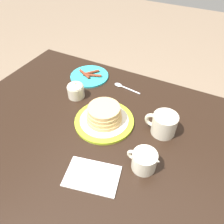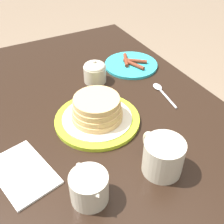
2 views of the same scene
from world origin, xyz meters
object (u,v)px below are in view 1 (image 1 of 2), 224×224
at_px(pancake_plate, 104,117).
at_px(coffee_mug, 163,124).
at_px(side_plate_bacon, 89,76).
at_px(creamer_pitcher, 145,161).
at_px(sugar_bowl, 76,90).
at_px(spoon, 123,87).
at_px(napkin, 92,176).

distance_m(pancake_plate, coffee_mug, 0.24).
height_order(side_plate_bacon, creamer_pitcher, creamer_pitcher).
bearing_deg(sugar_bowl, coffee_mug, 176.03).
relative_size(coffee_mug, creamer_pitcher, 1.08).
distance_m(creamer_pitcher, spoon, 0.46).
bearing_deg(side_plate_bacon, sugar_bowl, 100.14).
xyz_separation_m(coffee_mug, sugar_bowl, (0.43, -0.03, -0.01)).
height_order(side_plate_bacon, sugar_bowl, sugar_bowl).
height_order(coffee_mug, spoon, coffee_mug).
bearing_deg(pancake_plate, napkin, 109.71).
bearing_deg(spoon, side_plate_bacon, -0.16).
relative_size(side_plate_bacon, sugar_bowl, 2.43).
relative_size(coffee_mug, napkin, 0.64).
bearing_deg(spoon, sugar_bowl, 45.06).
bearing_deg(sugar_bowl, napkin, 130.91).
xyz_separation_m(pancake_plate, creamer_pitcher, (-0.22, 0.13, 0.01)).
relative_size(creamer_pitcher, spoon, 0.80).
bearing_deg(pancake_plate, coffee_mug, -165.72).
bearing_deg(sugar_bowl, spoon, -134.94).
bearing_deg(side_plate_bacon, creamer_pitcher, 139.97).
bearing_deg(pancake_plate, side_plate_bacon, -47.99).
distance_m(coffee_mug, napkin, 0.33).
distance_m(sugar_bowl, napkin, 0.43).
relative_size(side_plate_bacon, creamer_pitcher, 1.68).
bearing_deg(napkin, creamer_pitcher, -140.65).
height_order(creamer_pitcher, napkin, creamer_pitcher).
bearing_deg(coffee_mug, side_plate_bacon, -23.04).
height_order(pancake_plate, napkin, pancake_plate).
xyz_separation_m(sugar_bowl, napkin, (-0.28, 0.33, -0.03)).
relative_size(creamer_pitcher, napkin, 0.59).
distance_m(creamer_pitcher, napkin, 0.18).
xyz_separation_m(creamer_pitcher, napkin, (0.14, 0.11, -0.03)).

